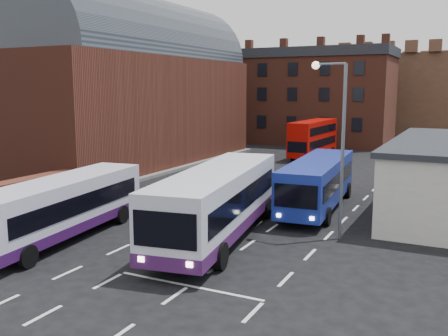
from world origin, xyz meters
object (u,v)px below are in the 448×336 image
at_px(bus_white_inbound, 218,198).
at_px(street_lamp, 337,133).
at_px(bus_white_outbound, 61,204).
at_px(bus_red_double, 313,138).
at_px(bus_blue, 318,180).
at_px(pedestrian_beige, 2,227).

bearing_deg(bus_white_inbound, street_lamp, -161.81).
height_order(bus_white_outbound, bus_red_double, bus_red_double).
xyz_separation_m(bus_blue, bus_red_double, (-6.74, 21.97, 0.28)).
bearing_deg(bus_white_outbound, bus_blue, 43.94).
xyz_separation_m(bus_white_outbound, pedestrian_beige, (-2.29, -1.58, -1.04)).
relative_size(bus_blue, pedestrian_beige, 8.03).
relative_size(bus_white_inbound, bus_blue, 1.14).
relative_size(bus_white_inbound, bus_red_double, 1.31).
relative_size(bus_white_outbound, bus_white_inbound, 0.86).
relative_size(bus_blue, street_lamp, 1.32).
height_order(bus_blue, bus_red_double, bus_red_double).
bearing_deg(bus_blue, bus_white_outbound, 46.25).
height_order(bus_white_outbound, pedestrian_beige, bus_white_outbound).
relative_size(bus_white_outbound, bus_red_double, 1.13).
distance_m(bus_blue, pedestrian_beige, 17.52).
bearing_deg(bus_white_outbound, bus_red_double, 78.83).
bearing_deg(street_lamp, bus_white_outbound, -153.09).
height_order(bus_white_outbound, bus_blue, bus_blue).
relative_size(street_lamp, pedestrian_beige, 6.10).
height_order(bus_white_inbound, bus_blue, bus_white_inbound).
xyz_separation_m(bus_blue, street_lamp, (2.37, -5.45, 3.36)).
bearing_deg(pedestrian_beige, bus_red_double, -101.29).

